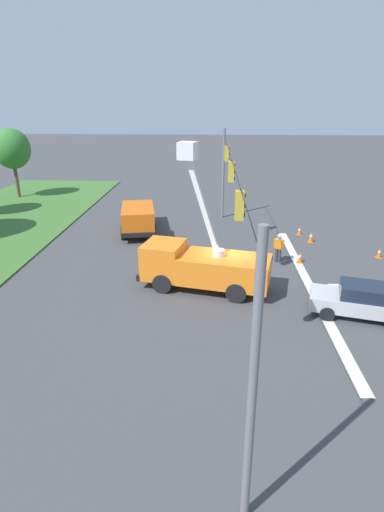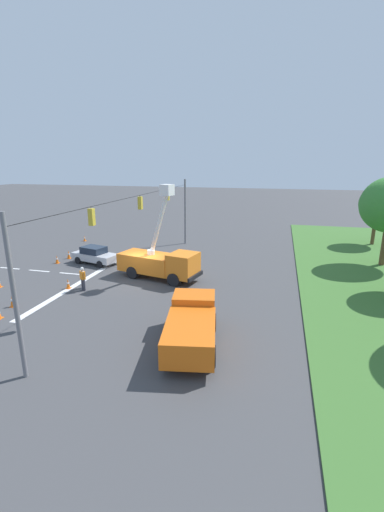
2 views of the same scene
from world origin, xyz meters
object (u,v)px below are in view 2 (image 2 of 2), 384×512
(traffic_cone_foreground_left, at_px, (68,284))
(traffic_cone_lane_edge_a, at_px, (12,301))
(traffic_cone_lane_edge_b, at_px, (57,259))
(traffic_cone_foreground_right, at_px, (85,238))
(traffic_cone_mid_right, at_px, (69,255))
(tree_far_west, at_px, (378,204))
(sedan_silver, at_px, (95,255))
(utility_truck_bucket_lift, at_px, (160,261))
(utility_truck_support_near, at_px, (192,325))
(road_worker, at_px, (83,277))

(traffic_cone_foreground_left, bearing_deg, traffic_cone_lane_edge_a, -21.81)
(traffic_cone_lane_edge_a, xyz_separation_m, traffic_cone_lane_edge_b, (-9.27, -3.28, -0.04))
(traffic_cone_foreground_right, relative_size, traffic_cone_mid_right, 0.81)
(tree_far_west, relative_size, traffic_cone_foreground_left, 9.02)
(tree_far_west, bearing_deg, traffic_cone_lane_edge_a, -47.52)
(sedan_silver, distance_m, traffic_cone_foreground_left, 6.51)
(utility_truck_bucket_lift, distance_m, utility_truck_support_near, 10.66)
(traffic_cone_foreground_right, bearing_deg, traffic_cone_mid_right, 20.26)
(utility_truck_support_near, height_order, sedan_silver, utility_truck_support_near)
(utility_truck_support_near, bearing_deg, traffic_cone_lane_edge_a, -98.25)
(utility_truck_support_near, height_order, traffic_cone_lane_edge_b, utility_truck_support_near)
(tree_far_west, bearing_deg, utility_truck_support_near, -28.54)
(tree_far_west, distance_m, traffic_cone_foreground_left, 32.63)
(utility_truck_support_near, xyz_separation_m, traffic_cone_lane_edge_a, (-1.79, -12.35, -0.71))
(traffic_cone_foreground_left, height_order, traffic_cone_lane_edge_a, traffic_cone_lane_edge_a)
(road_worker, bearing_deg, tree_far_west, 130.95)
(sedan_silver, relative_size, traffic_cone_foreground_left, 6.27)
(utility_truck_support_near, distance_m, road_worker, 11.00)
(traffic_cone_foreground_left, bearing_deg, traffic_cone_foreground_right, -152.86)
(road_worker, distance_m, traffic_cone_foreground_right, 16.76)
(utility_truck_bucket_lift, bearing_deg, traffic_cone_lane_edge_b, -98.75)
(traffic_cone_lane_edge_a, bearing_deg, traffic_cone_foreground_right, -162.20)
(utility_truck_bucket_lift, distance_m, sedan_silver, 7.68)
(traffic_cone_foreground_right, bearing_deg, traffic_cone_lane_edge_a, 17.80)
(traffic_cone_mid_right, xyz_separation_m, traffic_cone_lane_edge_a, (10.94, 3.17, 0.01))
(road_worker, xyz_separation_m, traffic_cone_foreground_right, (-14.35, -8.64, -0.68))
(road_worker, xyz_separation_m, traffic_cone_foreground_left, (-0.07, -1.31, -0.64))
(traffic_cone_lane_edge_a, bearing_deg, tree_far_west, 132.48)
(tree_far_west, distance_m, traffic_cone_lane_edge_b, 33.66)
(tree_far_west, xyz_separation_m, sedan_silver, (14.16, -26.41, -3.82))
(traffic_cone_mid_right, bearing_deg, traffic_cone_lane_edge_b, -3.94)
(tree_far_west, bearing_deg, utility_truck_bucket_lift, -49.00)
(traffic_cone_foreground_right, relative_size, traffic_cone_lane_edge_a, 0.79)
(road_worker, relative_size, traffic_cone_mid_right, 2.21)
(traffic_cone_foreground_right, bearing_deg, tree_far_west, 100.89)
(traffic_cone_lane_edge_a, bearing_deg, traffic_cone_lane_edge_b, -160.49)
(tree_far_west, xyz_separation_m, traffic_cone_foreground_left, (20.50, -25.02, -4.25))
(traffic_cone_foreground_left, distance_m, traffic_cone_foreground_right, 16.05)
(tree_far_west, distance_m, road_worker, 31.60)
(utility_truck_bucket_lift, bearing_deg, traffic_cone_foreground_left, -56.75)
(traffic_cone_foreground_left, xyz_separation_m, traffic_cone_mid_right, (-7.15, -4.69, 0.04))
(utility_truck_bucket_lift, height_order, sedan_silver, utility_truck_bucket_lift)
(tree_far_west, relative_size, utility_truck_bucket_lift, 0.89)
(tree_far_west, height_order, traffic_cone_foreground_right, tree_far_west)
(tree_far_west, xyz_separation_m, traffic_cone_mid_right, (13.36, -29.71, -4.21))
(traffic_cone_lane_edge_b, bearing_deg, traffic_cone_lane_edge_a, 19.51)
(utility_truck_bucket_lift, bearing_deg, sedan_silver, -109.15)
(road_worker, bearing_deg, traffic_cone_lane_edge_b, -132.19)
(sedan_silver, xyz_separation_m, traffic_cone_lane_edge_b, (0.87, -3.42, -0.42))
(tree_far_west, bearing_deg, traffic_cone_mid_right, -65.79)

